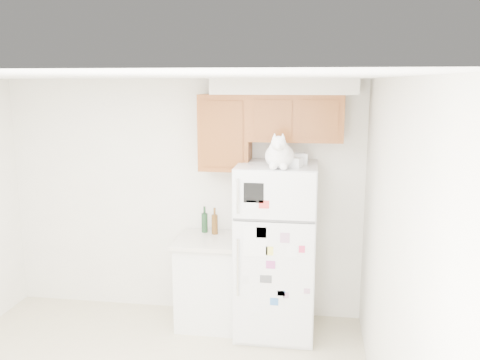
% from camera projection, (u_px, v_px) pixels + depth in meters
% --- Properties ---
extents(room_shell, '(3.84, 4.04, 2.52)m').
position_uv_depth(room_shell, '(135.00, 195.00, 3.62)').
color(room_shell, white).
rests_on(room_shell, ground_plane).
extents(refrigerator, '(0.76, 0.78, 1.70)m').
position_uv_depth(refrigerator, '(276.00, 250.00, 4.97)').
color(refrigerator, silver).
rests_on(refrigerator, ground_plane).
extents(base_counter, '(0.64, 0.64, 0.92)m').
position_uv_depth(base_counter, '(209.00, 280.00, 5.21)').
color(base_counter, white).
rests_on(base_counter, ground_plane).
extents(cat, '(0.33, 0.48, 0.34)m').
position_uv_depth(cat, '(280.00, 154.00, 4.57)').
color(cat, white).
rests_on(cat, refrigerator).
extents(storage_box_back, '(0.20, 0.17, 0.10)m').
position_uv_depth(storage_box_back, '(297.00, 159.00, 4.84)').
color(storage_box_back, white).
rests_on(storage_box_back, refrigerator).
extents(storage_box_front, '(0.18, 0.15, 0.09)m').
position_uv_depth(storage_box_front, '(293.00, 162.00, 4.64)').
color(storage_box_front, white).
rests_on(storage_box_front, refrigerator).
extents(bottle_green, '(0.06, 0.06, 0.28)m').
position_uv_depth(bottle_green, '(205.00, 219.00, 5.30)').
color(bottle_green, '#19381E').
rests_on(bottle_green, base_counter).
extents(bottle_amber, '(0.06, 0.06, 0.28)m').
position_uv_depth(bottle_amber, '(215.00, 221.00, 5.23)').
color(bottle_amber, '#593814').
rests_on(bottle_amber, base_counter).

